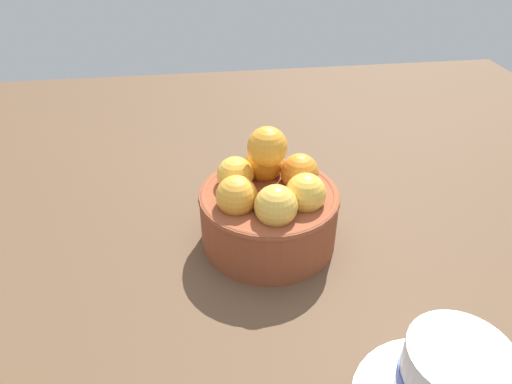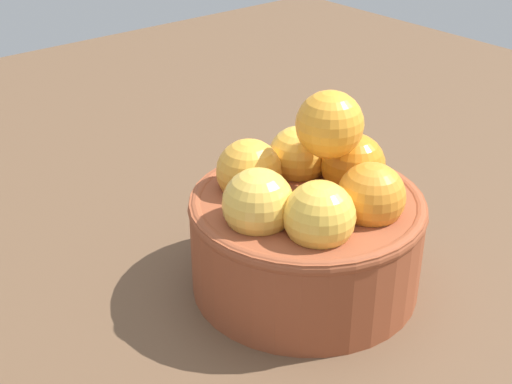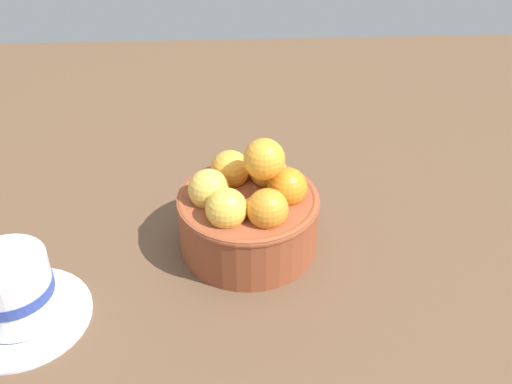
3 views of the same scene
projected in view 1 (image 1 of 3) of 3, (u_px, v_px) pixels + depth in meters
The scene contains 2 objects.
ground_plane at pixel (268, 252), 52.68cm from camera, with size 110.59×118.09×3.83cm, color brown.
terracotta_bowl at pixel (269, 206), 49.07cm from camera, with size 14.80×14.80×12.94cm.
Camera 1 is at (39.25, -6.83, 33.26)cm, focal length 32.47 mm.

